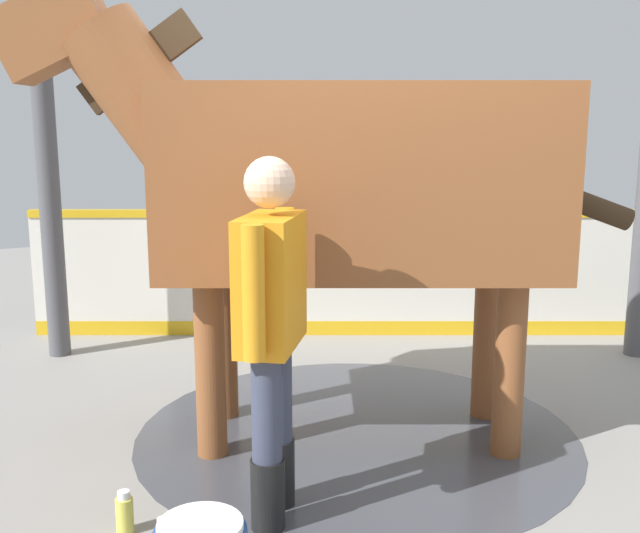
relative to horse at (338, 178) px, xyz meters
name	(u,v)px	position (x,y,z in m)	size (l,w,h in m)	color
ground_plane	(395,446)	(-0.28, -0.21, -1.47)	(16.00, 16.00, 0.02)	gray
wet_patch	(356,433)	(-0.05, -0.10, -1.45)	(2.50, 2.50, 0.00)	#42444C
barrier_wall	(345,278)	(1.75, -1.03, -0.97)	(2.44, 4.64, 1.05)	silver
roof_post_near	(47,167)	(2.27, 1.19, -0.03)	(0.16, 0.16, 2.85)	#4C4C51
horse	(338,178)	(0.00, 0.00, 0.00)	(1.90, 3.11, 2.50)	brown
handler	(271,318)	(-0.66, 0.68, -0.54)	(0.54, 0.46, 1.61)	black
bottle_shampoo	(125,513)	(-0.49, 1.31, -1.37)	(0.08, 0.08, 0.19)	#D8CC4C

